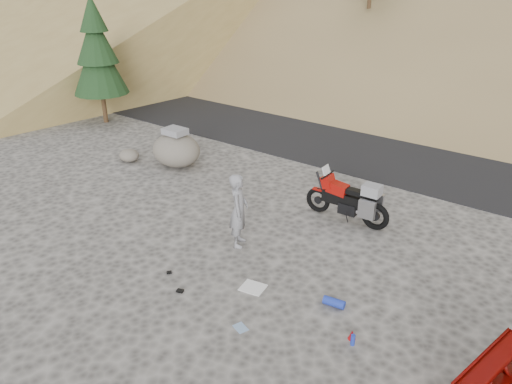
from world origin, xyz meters
TOP-DOWN VIEW (x-y plane):
  - ground at (0.00, 0.00)m, footprint 140.00×140.00m
  - road at (0.00, 9.00)m, footprint 120.00×7.00m
  - conifer_verge at (-11.00, 4.50)m, footprint 2.20×2.20m
  - motorcycle at (1.20, 2.78)m, footprint 2.35×0.71m
  - man at (-0.37, 0.16)m, footprint 0.70×0.79m
  - boulder at (-5.14, 2.84)m, footprint 1.93×1.74m
  - small_rock at (-6.71, 2.14)m, footprint 0.84×0.79m
  - gear_white_cloth at (0.97, -1.05)m, footprint 0.56×0.52m
  - gear_blue_mat at (2.60, -0.56)m, footprint 0.45×0.23m
  - gear_bottle at (3.40, -1.33)m, footprint 0.10×0.10m
  - gear_funnel at (3.32, -1.20)m, footprint 0.18×0.18m
  - gear_glove_a at (-0.15, -2.06)m, footprint 0.16×0.14m
  - gear_glove_b at (-0.82, -1.72)m, footprint 0.13×0.14m
  - gear_blue_cloth at (1.54, -2.18)m, footprint 0.33×0.28m

SIDE VIEW (x-z plane):
  - ground at x=0.00m, z-range 0.00..0.00m
  - road at x=0.00m, z-range -0.03..0.03m
  - man at x=-0.37m, z-range -0.90..0.90m
  - gear_blue_cloth at x=1.54m, z-range 0.00..0.01m
  - gear_white_cloth at x=0.97m, z-range 0.00..0.02m
  - gear_glove_b at x=-0.82m, z-range 0.00..0.04m
  - gear_glove_a at x=-0.15m, z-range 0.00..0.04m
  - gear_blue_mat at x=2.60m, z-range 0.00..0.17m
  - gear_funnel at x=3.32m, z-range 0.00..0.19m
  - gear_bottle at x=3.40m, z-range 0.00..0.22m
  - small_rock at x=-6.71m, z-range 0.00..0.42m
  - boulder at x=-5.14m, z-range -0.08..1.18m
  - motorcycle at x=1.20m, z-range -0.10..1.29m
  - conifer_verge at x=-11.00m, z-range 0.37..5.41m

